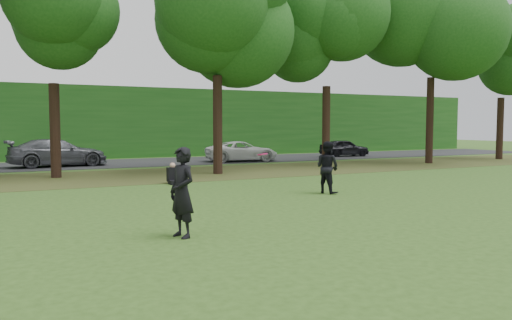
{
  "coord_description": "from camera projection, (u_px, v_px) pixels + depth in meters",
  "views": [
    {
      "loc": [
        -5.0,
        -9.5,
        2.3
      ],
      "look_at": [
        1.48,
        3.31,
        1.3
      ],
      "focal_mm": 35.0,
      "sensor_mm": 36.0,
      "label": 1
    }
  ],
  "objects": [
    {
      "name": "ground",
      "position": [
        264.0,
        231.0,
        10.87
      ],
      "size": [
        120.0,
        120.0,
        0.0
      ],
      "primitive_type": "plane",
      "color": "#294816",
      "rests_on": "ground"
    },
    {
      "name": "leaf_litter",
      "position": [
        130.0,
        176.0,
        22.44
      ],
      "size": [
        60.0,
        7.0,
        0.01
      ],
      "primitive_type": "cube",
      "color": "#403216",
      "rests_on": "ground"
    },
    {
      "name": "street",
      "position": [
        99.0,
        164.0,
        29.56
      ],
      "size": [
        70.0,
        7.0,
        0.02
      ],
      "primitive_type": "cube",
      "color": "black",
      "rests_on": "ground"
    },
    {
      "name": "far_hedge",
      "position": [
        84.0,
        122.0,
        34.73
      ],
      "size": [
        70.0,
        3.0,
        5.0
      ],
      "primitive_type": "cube",
      "color": "#184714",
      "rests_on": "ground"
    },
    {
      "name": "player_left",
      "position": [
        182.0,
        192.0,
        10.19
      ],
      "size": [
        0.62,
        0.78,
        1.86
      ],
      "primitive_type": "imported",
      "rotation": [
        0.0,
        0.0,
        -1.28
      ],
      "color": "black",
      "rests_on": "ground"
    },
    {
      "name": "player_right",
      "position": [
        327.0,
        167.0,
        16.85
      ],
      "size": [
        0.89,
        1.02,
        1.76
      ],
      "primitive_type": "imported",
      "rotation": [
        0.0,
        0.0,
        1.88
      ],
      "color": "black",
      "rests_on": "ground"
    },
    {
      "name": "parked_cars",
      "position": [
        93.0,
        154.0,
        28.11
      ],
      "size": [
        40.25,
        3.64,
        1.52
      ],
      "color": "black",
      "rests_on": "street"
    },
    {
      "name": "frisbee",
      "position": [
        263.0,
        154.0,
        13.05
      ],
      "size": [
        0.35,
        0.35,
        0.09
      ],
      "color": "#E71371",
      "rests_on": "ground"
    },
    {
      "name": "seated_person",
      "position": [
        173.0,
        176.0,
        19.62
      ],
      "size": [
        0.44,
        0.75,
        0.83
      ],
      "rotation": [
        0.0,
        0.0,
        -0.04
      ],
      "color": "black",
      "rests_on": "ground"
    }
  ]
}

